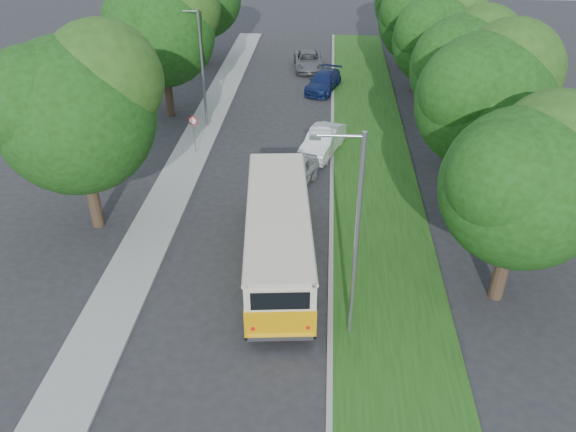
# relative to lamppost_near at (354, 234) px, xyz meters

# --- Properties ---
(ground) EXTENTS (120.00, 120.00, 0.00)m
(ground) POSITION_rel_lamppost_near_xyz_m (-4.21, 2.50, -4.37)
(ground) COLOR #252527
(ground) RESTS_ON ground
(curb) EXTENTS (0.20, 70.00, 0.15)m
(curb) POSITION_rel_lamppost_near_xyz_m (-0.61, 7.50, -4.29)
(curb) COLOR gray
(curb) RESTS_ON ground
(grass_verge) EXTENTS (4.50, 70.00, 0.13)m
(grass_verge) POSITION_rel_lamppost_near_xyz_m (1.74, 7.50, -4.30)
(grass_verge) COLOR #1D4612
(grass_verge) RESTS_ON ground
(sidewalk) EXTENTS (2.20, 70.00, 0.12)m
(sidewalk) POSITION_rel_lamppost_near_xyz_m (-9.01, 7.50, -4.31)
(sidewalk) COLOR gray
(sidewalk) RESTS_ON ground
(treeline) EXTENTS (24.27, 41.91, 9.46)m
(treeline) POSITION_rel_lamppost_near_xyz_m (-1.06, 20.49, 1.56)
(treeline) COLOR #332319
(treeline) RESTS_ON ground
(lamppost_near) EXTENTS (1.71, 0.16, 8.00)m
(lamppost_near) POSITION_rel_lamppost_near_xyz_m (0.00, 0.00, 0.00)
(lamppost_near) COLOR gray
(lamppost_near) RESTS_ON ground
(lamppost_far) EXTENTS (1.71, 0.16, 7.50)m
(lamppost_far) POSITION_rel_lamppost_near_xyz_m (-8.91, 18.50, -0.25)
(lamppost_far) COLOR gray
(lamppost_far) RESTS_ON ground
(warning_sign) EXTENTS (0.56, 0.10, 2.50)m
(warning_sign) POSITION_rel_lamppost_near_xyz_m (-8.71, 14.48, -2.66)
(warning_sign) COLOR gray
(warning_sign) RESTS_ON ground
(vintage_bus) EXTENTS (3.59, 10.32, 3.00)m
(vintage_bus) POSITION_rel_lamppost_near_xyz_m (-2.85, 3.93, -2.87)
(vintage_bus) COLOR #F9AB07
(vintage_bus) RESTS_ON ground
(car_silver) EXTENTS (3.19, 4.76, 1.50)m
(car_silver) POSITION_rel_lamppost_near_xyz_m (-2.76, 10.85, -3.62)
(car_silver) COLOR #B0B1B5
(car_silver) RESTS_ON ground
(car_white) EXTENTS (2.93, 4.86, 1.51)m
(car_white) POSITION_rel_lamppost_near_xyz_m (-1.21, 15.21, -3.61)
(car_white) COLOR white
(car_white) RESTS_ON ground
(car_blue) EXTENTS (3.11, 5.08, 1.37)m
(car_blue) POSITION_rel_lamppost_near_xyz_m (-1.33, 26.26, -3.68)
(car_blue) COLOR navy
(car_blue) RESTS_ON ground
(car_grey) EXTENTS (2.80, 5.22, 1.39)m
(car_grey) POSITION_rel_lamppost_near_xyz_m (-2.69, 31.51, -3.67)
(car_grey) COLOR slate
(car_grey) RESTS_ON ground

